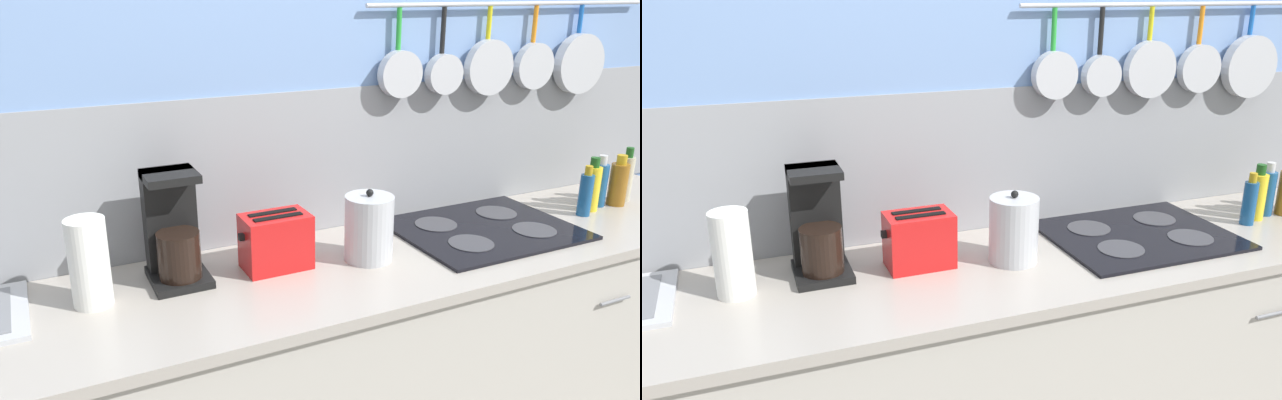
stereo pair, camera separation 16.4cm
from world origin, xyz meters
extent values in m
cube|color=#7293C6|center=(0.00, 0.36, 1.30)|extent=(7.20, 0.06, 2.60)
cube|color=gray|center=(0.00, 0.35, 1.14)|extent=(7.20, 0.07, 0.51)
cylinder|color=#B7BABF|center=(0.80, 0.30, 1.67)|extent=(1.33, 0.02, 0.02)
cylinder|color=green|center=(0.27, 0.30, 1.59)|extent=(0.02, 0.02, 0.14)
cylinder|color=#B7BABF|center=(0.27, 0.28, 1.44)|extent=(0.16, 0.04, 0.16)
cylinder|color=black|center=(0.46, 0.30, 1.58)|extent=(0.02, 0.02, 0.16)
cylinder|color=#B7BABF|center=(0.46, 0.28, 1.42)|extent=(0.15, 0.04, 0.15)
cylinder|color=gold|center=(0.67, 0.30, 1.60)|extent=(0.02, 0.02, 0.12)
cylinder|color=#B7BABF|center=(0.67, 0.28, 1.44)|extent=(0.21, 0.04, 0.21)
cylinder|color=orange|center=(0.90, 0.30, 1.59)|extent=(0.02, 0.02, 0.14)
cylinder|color=#B7BABF|center=(0.90, 0.28, 1.43)|extent=(0.18, 0.04, 0.18)
cylinder|color=#1959B2|center=(1.14, 0.30, 1.61)|extent=(0.02, 0.02, 0.11)
cylinder|color=#B7BABF|center=(1.14, 0.28, 1.43)|extent=(0.24, 0.04, 0.24)
cube|color=#B7B2A8|center=(0.00, 0.00, 0.42)|extent=(3.23, 0.59, 0.85)
cylinder|color=slate|center=(0.81, -0.31, 0.69)|extent=(0.14, 0.01, 0.01)
cube|color=#A59E93|center=(0.00, 0.00, 0.86)|extent=(3.27, 0.63, 0.03)
cylinder|color=white|center=(-0.85, 0.08, 1.01)|extent=(0.11, 0.11, 0.25)
cube|color=black|center=(-0.60, 0.12, 0.89)|extent=(0.17, 0.20, 0.02)
cube|color=black|center=(-0.60, 0.19, 1.05)|extent=(0.15, 0.07, 0.34)
cylinder|color=black|center=(-0.60, 0.10, 0.98)|extent=(0.13, 0.13, 0.14)
cube|color=black|center=(-0.60, 0.14, 1.21)|extent=(0.15, 0.15, 0.02)
cube|color=red|center=(-0.30, 0.08, 0.97)|extent=(0.21, 0.13, 0.18)
cube|color=black|center=(-0.30, 0.06, 1.06)|extent=(0.16, 0.02, 0.00)
cube|color=black|center=(-0.30, 0.11, 1.06)|extent=(0.16, 0.02, 0.00)
cube|color=black|center=(-0.41, 0.08, 1.01)|extent=(0.02, 0.02, 0.02)
cylinder|color=#B7BABF|center=(0.00, 0.01, 0.99)|extent=(0.16, 0.16, 0.22)
sphere|color=black|center=(0.00, 0.01, 1.11)|extent=(0.02, 0.02, 0.02)
cube|color=black|center=(0.51, 0.05, 0.89)|extent=(0.63, 0.51, 0.01)
cylinder|color=#38383D|center=(0.37, -0.05, 0.90)|extent=(0.16, 0.16, 0.00)
cylinder|color=#38383D|center=(0.65, -0.05, 0.90)|extent=(0.16, 0.16, 0.00)
cylinder|color=#38383D|center=(0.37, 0.15, 0.90)|extent=(0.16, 0.16, 0.00)
cylinder|color=#38383D|center=(0.65, 0.15, 0.90)|extent=(0.16, 0.16, 0.00)
cylinder|color=navy|center=(0.96, 0.01, 0.96)|extent=(0.05, 0.05, 0.16)
cylinder|color=#B28C19|center=(0.96, 0.01, 1.06)|extent=(0.03, 0.03, 0.04)
cylinder|color=yellow|center=(1.03, 0.04, 0.97)|extent=(0.06, 0.06, 0.18)
cylinder|color=#194C19|center=(1.03, 0.04, 1.08)|extent=(0.03, 0.03, 0.04)
cylinder|color=navy|center=(1.11, 0.07, 0.97)|extent=(0.06, 0.06, 0.17)
cylinder|color=beige|center=(1.11, 0.07, 1.07)|extent=(0.03, 0.03, 0.04)
cylinder|color=#8C5919|center=(1.18, 0.04, 0.97)|extent=(0.07, 0.07, 0.17)
cylinder|color=#B28C19|center=(1.18, 0.04, 1.07)|extent=(0.04, 0.04, 0.04)
cylinder|color=#BFB799|center=(1.26, 0.07, 0.98)|extent=(0.05, 0.05, 0.19)
cylinder|color=#194C19|center=(1.26, 0.07, 1.09)|extent=(0.03, 0.03, 0.04)
camera|label=1|loc=(-0.96, -1.60, 1.72)|focal=35.00mm
camera|label=2|loc=(-0.81, -1.67, 1.72)|focal=35.00mm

